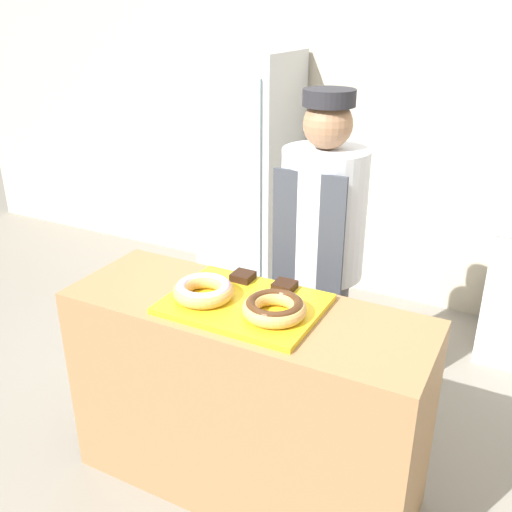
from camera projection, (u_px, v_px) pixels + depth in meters
name	position (u px, v px, depth m)	size (l,w,h in m)	color
ground_plane	(246.00, 480.00, 2.62)	(14.00, 14.00, 0.00)	gray
wall_back	(397.00, 112.00, 3.80)	(8.00, 0.06, 2.70)	#BCB29E
display_counter	(245.00, 400.00, 2.44)	(1.50, 0.53, 0.91)	#997047
serving_tray	(244.00, 304.00, 2.25)	(0.60, 0.45, 0.02)	yellow
donut_light_glaze	(204.00, 290.00, 2.25)	(0.24, 0.24, 0.07)	tan
donut_chocolate_glaze	(274.00, 307.00, 2.12)	(0.24, 0.24, 0.07)	tan
brownie_back_left	(243.00, 276.00, 2.41)	(0.09, 0.09, 0.03)	black
brownie_back_right	(285.00, 286.00, 2.33)	(0.09, 0.09, 0.03)	black
baker_person	(320.00, 261.00, 2.73)	(0.40, 0.40, 1.68)	#4C4C51
beverage_fridge	(250.00, 178.00, 4.09)	(0.59, 0.62, 1.74)	#ADB2B7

